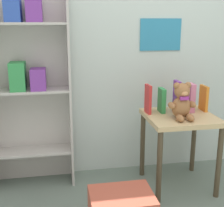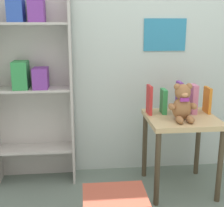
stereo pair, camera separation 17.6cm
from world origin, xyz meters
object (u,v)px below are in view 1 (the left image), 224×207
(bookshelf_side, at_px, (29,79))
(teddy_bear, at_px, (182,102))
(display_table, at_px, (180,127))
(book_standing_red, at_px, (148,99))
(book_standing_green, at_px, (162,100))
(book_standing_purple, at_px, (177,96))
(book_standing_orange, at_px, (204,98))
(book_standing_pink, at_px, (190,97))

(bookshelf_side, bearing_deg, teddy_bear, -17.88)
(display_table, bearing_deg, book_standing_red, 156.20)
(book_standing_green, height_order, book_standing_purple, book_standing_purple)
(book_standing_purple, xyz_separation_m, book_standing_orange, (0.23, 0.00, -0.02))
(display_table, bearing_deg, book_standing_orange, 22.35)
(bookshelf_side, xyz_separation_m, teddy_bear, (1.11, -0.36, -0.15))
(book_standing_red, bearing_deg, teddy_bear, -43.60)
(book_standing_pink, bearing_deg, book_standing_green, 176.59)
(book_standing_green, relative_size, book_standing_pink, 0.85)
(bookshelf_side, distance_m, teddy_bear, 1.17)
(book_standing_red, bearing_deg, book_standing_green, 2.32)
(display_table, xyz_separation_m, book_standing_pink, (0.12, 0.09, 0.21))
(bookshelf_side, height_order, book_standing_orange, bookshelf_side)
(book_standing_pink, relative_size, book_standing_orange, 1.12)
(book_standing_green, relative_size, book_standing_orange, 0.95)
(book_standing_red, distance_m, book_standing_purple, 0.23)
(book_standing_red, xyz_separation_m, book_standing_orange, (0.46, -0.01, -0.01))
(teddy_bear, distance_m, book_standing_red, 0.27)
(book_standing_pink, height_order, book_standing_orange, book_standing_pink)
(book_standing_green, height_order, book_standing_orange, book_standing_orange)
(book_standing_red, distance_m, book_standing_green, 0.12)
(display_table, distance_m, book_standing_green, 0.25)
(bookshelf_side, distance_m, book_standing_orange, 1.39)
(teddy_bear, bearing_deg, book_standing_green, 115.25)
(book_standing_pink, bearing_deg, book_standing_red, 179.78)
(bookshelf_side, xyz_separation_m, book_standing_orange, (1.37, -0.19, -0.17))
(bookshelf_side, height_order, teddy_bear, bookshelf_side)
(display_table, distance_m, book_standing_pink, 0.26)
(display_table, relative_size, teddy_bear, 2.19)
(bookshelf_side, height_order, book_standing_red, bookshelf_side)
(bookshelf_side, relative_size, book_standing_orange, 7.70)
(display_table, height_order, book_standing_red, book_standing_red)
(book_standing_purple, height_order, book_standing_pink, book_standing_purple)
(book_standing_orange, bearing_deg, book_standing_red, 179.70)
(display_table, distance_m, book_standing_orange, 0.32)
(display_table, height_order, book_standing_purple, book_standing_purple)
(book_standing_purple, bearing_deg, teddy_bear, -98.89)
(bookshelf_side, bearing_deg, book_standing_red, -11.18)
(teddy_bear, height_order, book_standing_orange, teddy_bear)
(bookshelf_side, xyz_separation_m, book_standing_green, (1.02, -0.17, -0.17))
(bookshelf_side, xyz_separation_m, book_standing_pink, (1.25, -0.19, -0.16))
(bookshelf_side, distance_m, book_standing_green, 1.05)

